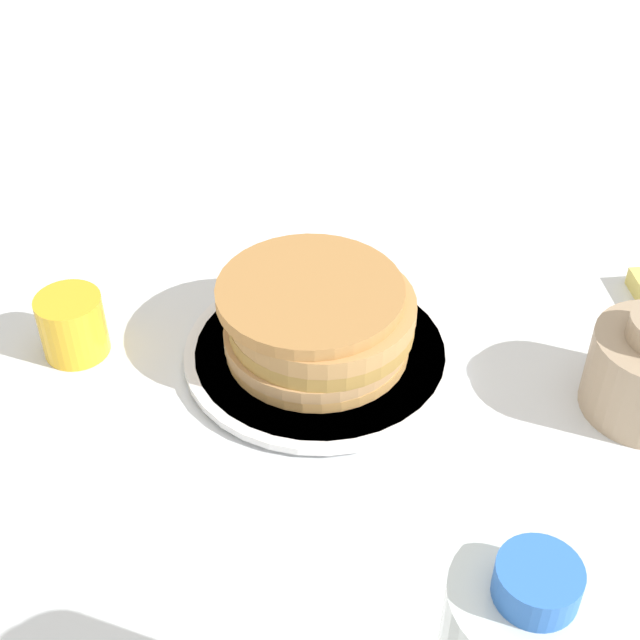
# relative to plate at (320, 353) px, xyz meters

# --- Properties ---
(ground_plane) EXTENTS (4.00, 4.00, 0.00)m
(ground_plane) POSITION_rel_plate_xyz_m (-0.02, -0.02, -0.01)
(ground_plane) COLOR white
(plate) EXTENTS (0.26, 0.26, 0.01)m
(plate) POSITION_rel_plate_xyz_m (0.00, 0.00, 0.00)
(plate) COLOR white
(plate) RESTS_ON ground_plane
(pancake_stack) EXTENTS (0.18, 0.18, 0.07)m
(pancake_stack) POSITION_rel_plate_xyz_m (0.00, 0.00, 0.04)
(pancake_stack) COLOR tan
(pancake_stack) RESTS_ON plate
(juice_glass) EXTENTS (0.06, 0.06, 0.06)m
(juice_glass) POSITION_rel_plate_xyz_m (0.07, 0.22, 0.02)
(juice_glass) COLOR yellow
(juice_glass) RESTS_ON ground_plane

